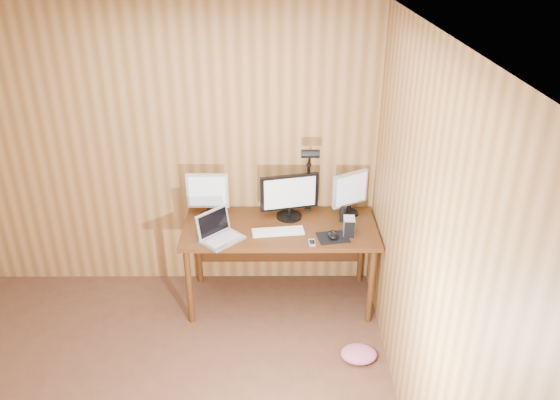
{
  "coord_description": "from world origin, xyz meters",
  "views": [
    {
      "loc": [
        0.91,
        -2.3,
        2.97
      ],
      "look_at": [
        0.93,
        1.58,
        1.02
      ],
      "focal_mm": 35.0,
      "sensor_mm": 36.0,
      "label": 1
    }
  ],
  "objects_px": {
    "phone": "(312,242)",
    "desk_lamp": "(309,170)",
    "laptop": "(219,232)",
    "keyboard": "(278,231)",
    "monitor_right": "(350,192)",
    "speaker": "(343,214)",
    "monitor_left": "(208,194)",
    "desk": "(280,235)",
    "hard_drive": "(349,226)",
    "monitor_center": "(289,196)",
    "mouse": "(333,235)"
  },
  "relations": [
    {
      "from": "desk",
      "to": "laptop",
      "type": "xyz_separation_m",
      "value": [
        -0.49,
        -0.27,
        0.18
      ]
    },
    {
      "from": "phone",
      "to": "desk_lamp",
      "type": "height_order",
      "value": "desk_lamp"
    },
    {
      "from": "hard_drive",
      "to": "monitor_left",
      "type": "bearing_deg",
      "value": 168.89
    },
    {
      "from": "mouse",
      "to": "hard_drive",
      "type": "xyz_separation_m",
      "value": [
        0.13,
        0.06,
        0.05
      ]
    },
    {
      "from": "monitor_center",
      "to": "speaker",
      "type": "height_order",
      "value": "monitor_center"
    },
    {
      "from": "hard_drive",
      "to": "laptop",
      "type": "bearing_deg",
      "value": -172.91
    },
    {
      "from": "hard_drive",
      "to": "desk_lamp",
      "type": "relative_size",
      "value": 0.21
    },
    {
      "from": "laptop",
      "to": "keyboard",
      "type": "relative_size",
      "value": 0.92
    },
    {
      "from": "monitor_left",
      "to": "speaker",
      "type": "xyz_separation_m",
      "value": [
        1.13,
        -0.09,
        -0.15
      ]
    },
    {
      "from": "mouse",
      "to": "speaker",
      "type": "distance_m",
      "value": 0.29
    },
    {
      "from": "monitor_left",
      "to": "speaker",
      "type": "height_order",
      "value": "monitor_left"
    },
    {
      "from": "monitor_right",
      "to": "phone",
      "type": "height_order",
      "value": "monitor_right"
    },
    {
      "from": "keyboard",
      "to": "speaker",
      "type": "xyz_separation_m",
      "value": [
        0.54,
        0.19,
        0.05
      ]
    },
    {
      "from": "desk_lamp",
      "to": "phone",
      "type": "bearing_deg",
      "value": -81.45
    },
    {
      "from": "monitor_right",
      "to": "keyboard",
      "type": "height_order",
      "value": "monitor_right"
    },
    {
      "from": "desk",
      "to": "mouse",
      "type": "xyz_separation_m",
      "value": [
        0.42,
        -0.26,
        0.15
      ]
    },
    {
      "from": "monitor_center",
      "to": "desk_lamp",
      "type": "relative_size",
      "value": 0.75
    },
    {
      "from": "monitor_left",
      "to": "laptop",
      "type": "bearing_deg",
      "value": -71.22
    },
    {
      "from": "phone",
      "to": "speaker",
      "type": "distance_m",
      "value": 0.45
    },
    {
      "from": "keyboard",
      "to": "desk_lamp",
      "type": "height_order",
      "value": "desk_lamp"
    },
    {
      "from": "monitor_right",
      "to": "monitor_center",
      "type": "bearing_deg",
      "value": 155.54
    },
    {
      "from": "hard_drive",
      "to": "speaker",
      "type": "height_order",
      "value": "hard_drive"
    },
    {
      "from": "desk",
      "to": "speaker",
      "type": "distance_m",
      "value": 0.56
    },
    {
      "from": "phone",
      "to": "desk_lamp",
      "type": "xyz_separation_m",
      "value": [
        -0.0,
        0.49,
        0.4
      ]
    },
    {
      "from": "laptop",
      "to": "monitor_center",
      "type": "bearing_deg",
      "value": -13.77
    },
    {
      "from": "keyboard",
      "to": "phone",
      "type": "bearing_deg",
      "value": -39.04
    },
    {
      "from": "monitor_left",
      "to": "mouse",
      "type": "bearing_deg",
      "value": -18.23
    },
    {
      "from": "monitor_right",
      "to": "phone",
      "type": "distance_m",
      "value": 0.63
    },
    {
      "from": "monitor_left",
      "to": "speaker",
      "type": "distance_m",
      "value": 1.15
    },
    {
      "from": "monitor_left",
      "to": "phone",
      "type": "relative_size",
      "value": 3.8
    },
    {
      "from": "monitor_right",
      "to": "hard_drive",
      "type": "relative_size",
      "value": 2.74
    },
    {
      "from": "speaker",
      "to": "mouse",
      "type": "bearing_deg",
      "value": -111.48
    },
    {
      "from": "keyboard",
      "to": "desk_lamp",
      "type": "bearing_deg",
      "value": 44.5
    },
    {
      "from": "monitor_right",
      "to": "desk_lamp",
      "type": "relative_size",
      "value": 0.59
    },
    {
      "from": "laptop",
      "to": "hard_drive",
      "type": "relative_size",
      "value": 2.79
    },
    {
      "from": "monitor_left",
      "to": "phone",
      "type": "distance_m",
      "value": 0.98
    },
    {
      "from": "monitor_center",
      "to": "keyboard",
      "type": "relative_size",
      "value": 1.14
    },
    {
      "from": "monitor_center",
      "to": "keyboard",
      "type": "bearing_deg",
      "value": -123.19
    },
    {
      "from": "monitor_center",
      "to": "hard_drive",
      "type": "distance_m",
      "value": 0.57
    },
    {
      "from": "mouse",
      "to": "hard_drive",
      "type": "height_order",
      "value": "hard_drive"
    },
    {
      "from": "monitor_right",
      "to": "speaker",
      "type": "distance_m",
      "value": 0.2
    },
    {
      "from": "monitor_center",
      "to": "phone",
      "type": "distance_m",
      "value": 0.5
    },
    {
      "from": "laptop",
      "to": "keyboard",
      "type": "bearing_deg",
      "value": -34.69
    },
    {
      "from": "laptop",
      "to": "keyboard",
      "type": "xyz_separation_m",
      "value": [
        0.47,
        0.09,
        -0.05
      ]
    },
    {
      "from": "monitor_left",
      "to": "desk_lamp",
      "type": "xyz_separation_m",
      "value": [
        0.85,
        0.05,
        0.19
      ]
    },
    {
      "from": "monitor_left",
      "to": "desk",
      "type": "bearing_deg",
      "value": -8.48
    },
    {
      "from": "monitor_right",
      "to": "speaker",
      "type": "xyz_separation_m",
      "value": [
        -0.07,
        -0.13,
        -0.14
      ]
    },
    {
      "from": "desk",
      "to": "hard_drive",
      "type": "bearing_deg",
      "value": -19.56
    },
    {
      "from": "speaker",
      "to": "monitor_right",
      "type": "bearing_deg",
      "value": 62.54
    },
    {
      "from": "monitor_right",
      "to": "phone",
      "type": "bearing_deg",
      "value": -156.06
    }
  ]
}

